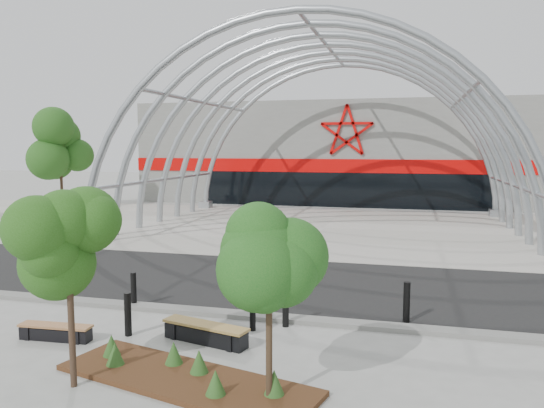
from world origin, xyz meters
name	(u,v)px	position (x,y,z in m)	size (l,w,h in m)	color
ground	(235,313)	(0.00, 0.00, 0.00)	(140.00, 140.00, 0.00)	gray
road	(268,282)	(0.00, 3.50, 0.01)	(140.00, 7.00, 0.02)	black
forecourt	(324,228)	(0.00, 15.50, 0.02)	(60.00, 17.00, 0.04)	#A8A499
kerb	(233,314)	(0.00, -0.25, 0.06)	(60.00, 0.50, 0.12)	slate
arena_building	(356,153)	(0.00, 33.45, 3.99)	(34.00, 15.24, 8.00)	slate
vault_canopy	(324,228)	(0.00, 15.50, 0.02)	(20.80, 15.80, 20.36)	#9EA4A9
planting_bed	(183,374)	(0.34, -4.25, 0.14)	(5.59, 2.91, 0.57)	#3B1F10
street_tree_0	(68,245)	(-1.59, -4.99, 2.75)	(1.68, 1.68, 3.83)	black
street_tree_1	(269,266)	(2.19, -4.64, 2.49)	(1.47, 1.47, 3.47)	#322617
bench_0	(56,332)	(-3.49, -2.96, 0.18)	(1.80, 0.49, 0.37)	black
bench_1	(205,333)	(0.01, -2.23, 0.22)	(2.22, 0.99, 0.46)	black
bollard_0	(134,290)	(-3.00, -0.15, 0.50)	(0.16, 0.16, 1.00)	black
bollard_1	(128,314)	(-1.98, -2.27, 0.53)	(0.17, 0.17, 1.06)	black
bollard_2	(286,307)	(1.57, -0.68, 0.52)	(0.17, 0.17, 1.04)	black
bollard_3	(253,312)	(0.84, -1.17, 0.48)	(0.15, 0.15, 0.96)	black
bollard_4	(407,303)	(4.54, 0.36, 0.54)	(0.17, 0.17, 1.08)	black
bg_tree_0	(60,145)	(-20.00, 20.00, 4.64)	(3.00, 3.00, 6.45)	black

